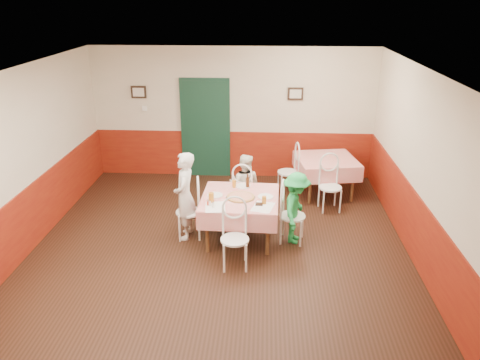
# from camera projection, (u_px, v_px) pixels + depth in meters

# --- Properties ---
(floor) EXTENTS (7.00, 7.00, 0.00)m
(floor) POSITION_uv_depth(u_px,v_px,m) (218.00, 256.00, 7.26)
(floor) COLOR black
(floor) RESTS_ON ground
(ceiling) EXTENTS (7.00, 7.00, 0.00)m
(ceiling) POSITION_uv_depth(u_px,v_px,m) (215.00, 74.00, 6.21)
(ceiling) COLOR white
(ceiling) RESTS_ON back_wall
(back_wall) EXTENTS (6.00, 0.10, 2.80)m
(back_wall) POSITION_uv_depth(u_px,v_px,m) (233.00, 114.00, 9.97)
(back_wall) COLOR beige
(back_wall) RESTS_ON ground
(front_wall) EXTENTS (6.00, 0.10, 2.80)m
(front_wall) POSITION_uv_depth(u_px,v_px,m) (169.00, 340.00, 3.49)
(front_wall) COLOR beige
(front_wall) RESTS_ON ground
(left_wall) EXTENTS (0.10, 7.00, 2.80)m
(left_wall) POSITION_uv_depth(u_px,v_px,m) (14.00, 168.00, 6.89)
(left_wall) COLOR beige
(left_wall) RESTS_ON ground
(right_wall) EXTENTS (0.10, 7.00, 2.80)m
(right_wall) POSITION_uv_depth(u_px,v_px,m) (429.00, 177.00, 6.58)
(right_wall) COLOR beige
(right_wall) RESTS_ON ground
(wainscot_back) EXTENTS (6.00, 0.03, 1.00)m
(wainscot_back) POSITION_uv_depth(u_px,v_px,m) (233.00, 154.00, 10.30)
(wainscot_back) COLOR maroon
(wainscot_back) RESTS_ON ground
(wainscot_left) EXTENTS (0.03, 7.00, 1.00)m
(wainscot_left) POSITION_uv_depth(u_px,v_px,m) (26.00, 223.00, 7.22)
(wainscot_left) COLOR maroon
(wainscot_left) RESTS_ON ground
(wainscot_right) EXTENTS (0.03, 7.00, 1.00)m
(wainscot_right) POSITION_uv_depth(u_px,v_px,m) (418.00, 233.00, 6.92)
(wainscot_right) COLOR maroon
(wainscot_right) RESTS_ON ground
(door) EXTENTS (0.96, 0.06, 2.10)m
(door) POSITION_uv_depth(u_px,v_px,m) (206.00, 130.00, 10.09)
(door) COLOR black
(door) RESTS_ON ground
(picture_left) EXTENTS (0.32, 0.03, 0.26)m
(picture_left) POSITION_uv_depth(u_px,v_px,m) (139.00, 92.00, 9.86)
(picture_left) COLOR black
(picture_left) RESTS_ON back_wall
(picture_right) EXTENTS (0.32, 0.03, 0.26)m
(picture_right) POSITION_uv_depth(u_px,v_px,m) (295.00, 94.00, 9.69)
(picture_right) COLOR black
(picture_right) RESTS_ON back_wall
(thermostat) EXTENTS (0.10, 0.03, 0.10)m
(thermostat) POSITION_uv_depth(u_px,v_px,m) (145.00, 108.00, 9.99)
(thermostat) COLOR white
(thermostat) RESTS_ON back_wall
(main_table) EXTENTS (1.26, 1.26, 0.77)m
(main_table) POSITION_uv_depth(u_px,v_px,m) (240.00, 218.00, 7.65)
(main_table) COLOR red
(main_table) RESTS_ON ground
(second_table) EXTENTS (1.29, 1.29, 0.77)m
(second_table) POSITION_uv_depth(u_px,v_px,m) (325.00, 176.00, 9.37)
(second_table) COLOR red
(second_table) RESTS_ON ground
(chair_left) EXTENTS (0.49, 0.49, 0.90)m
(chair_left) POSITION_uv_depth(u_px,v_px,m) (189.00, 212.00, 7.69)
(chair_left) COLOR white
(chair_left) RESTS_ON ground
(chair_right) EXTENTS (0.48, 0.48, 0.90)m
(chair_right) POSITION_uv_depth(u_px,v_px,m) (292.00, 216.00, 7.55)
(chair_right) COLOR white
(chair_right) RESTS_ON ground
(chair_far) EXTENTS (0.48, 0.48, 0.90)m
(chair_far) POSITION_uv_depth(u_px,v_px,m) (244.00, 193.00, 8.40)
(chair_far) COLOR white
(chair_far) RESTS_ON ground
(chair_near) EXTENTS (0.46, 0.46, 0.90)m
(chair_near) POSITION_uv_depth(u_px,v_px,m) (235.00, 240.00, 6.83)
(chair_near) COLOR white
(chair_near) RESTS_ON ground
(chair_second_a) EXTENTS (0.48, 0.48, 0.90)m
(chair_second_a) POSITION_uv_depth(u_px,v_px,m) (288.00, 172.00, 9.38)
(chair_second_a) COLOR white
(chair_second_a) RESTS_ON ground
(chair_second_b) EXTENTS (0.48, 0.48, 0.90)m
(chair_second_b) POSITION_uv_depth(u_px,v_px,m) (330.00, 188.00, 8.65)
(chair_second_b) COLOR white
(chair_second_b) RESTS_ON ground
(pizza) EXTENTS (0.45, 0.45, 0.03)m
(pizza) POSITION_uv_depth(u_px,v_px,m) (241.00, 197.00, 7.46)
(pizza) COLOR #B74723
(pizza) RESTS_ON main_table
(plate_left) EXTENTS (0.26, 0.26, 0.01)m
(plate_left) POSITION_uv_depth(u_px,v_px,m) (215.00, 195.00, 7.54)
(plate_left) COLOR white
(plate_left) RESTS_ON main_table
(plate_right) EXTENTS (0.26, 0.26, 0.01)m
(plate_right) POSITION_uv_depth(u_px,v_px,m) (265.00, 197.00, 7.49)
(plate_right) COLOR white
(plate_right) RESTS_ON main_table
(plate_far) EXTENTS (0.26, 0.26, 0.01)m
(plate_far) POSITION_uv_depth(u_px,v_px,m) (243.00, 186.00, 7.89)
(plate_far) COLOR white
(plate_far) RESTS_ON main_table
(glass_a) EXTENTS (0.09, 0.09, 0.15)m
(glass_a) POSITION_uv_depth(u_px,v_px,m) (211.00, 198.00, 7.28)
(glass_a) COLOR #BF7219
(glass_a) RESTS_ON main_table
(glass_b) EXTENTS (0.07, 0.07, 0.12)m
(glass_b) POSITION_uv_depth(u_px,v_px,m) (264.00, 200.00, 7.23)
(glass_b) COLOR #BF7219
(glass_b) RESTS_ON main_table
(glass_c) EXTENTS (0.07, 0.07, 0.12)m
(glass_c) POSITION_uv_depth(u_px,v_px,m) (234.00, 184.00, 7.85)
(glass_c) COLOR #BF7219
(glass_c) RESTS_ON main_table
(beer_bottle) EXTENTS (0.06, 0.06, 0.22)m
(beer_bottle) POSITION_uv_depth(u_px,v_px,m) (248.00, 182.00, 7.81)
(beer_bottle) COLOR #381C0A
(beer_bottle) RESTS_ON main_table
(shaker_a) EXTENTS (0.04, 0.04, 0.09)m
(shaker_a) POSITION_uv_depth(u_px,v_px,m) (210.00, 203.00, 7.16)
(shaker_a) COLOR silver
(shaker_a) RESTS_ON main_table
(shaker_b) EXTENTS (0.04, 0.04, 0.09)m
(shaker_b) POSITION_uv_depth(u_px,v_px,m) (213.00, 205.00, 7.11)
(shaker_b) COLOR silver
(shaker_b) RESTS_ON main_table
(shaker_c) EXTENTS (0.04, 0.04, 0.09)m
(shaker_c) POSITION_uv_depth(u_px,v_px,m) (208.00, 203.00, 7.18)
(shaker_c) COLOR #B23319
(shaker_c) RESTS_ON main_table
(menu_left) EXTENTS (0.34, 0.43, 0.00)m
(menu_left) POSITION_uv_depth(u_px,v_px,m) (215.00, 207.00, 7.14)
(menu_left) COLOR white
(menu_left) RESTS_ON main_table
(menu_right) EXTENTS (0.39, 0.46, 0.00)m
(menu_right) POSITION_uv_depth(u_px,v_px,m) (263.00, 207.00, 7.14)
(menu_right) COLOR white
(menu_right) RESTS_ON main_table
(wallet) EXTENTS (0.11, 0.09, 0.02)m
(wallet) POSITION_uv_depth(u_px,v_px,m) (259.00, 204.00, 7.21)
(wallet) COLOR black
(wallet) RESTS_ON main_table
(diner_left) EXTENTS (0.35, 0.54, 1.47)m
(diner_left) POSITION_uv_depth(u_px,v_px,m) (185.00, 196.00, 7.59)
(diner_left) COLOR gray
(diner_left) RESTS_ON ground
(diner_far) EXTENTS (0.63, 0.52, 1.17)m
(diner_far) POSITION_uv_depth(u_px,v_px,m) (244.00, 185.00, 8.40)
(diner_far) COLOR gray
(diner_far) RESTS_ON ground
(diner_right) EXTENTS (0.60, 0.85, 1.19)m
(diner_right) POSITION_uv_depth(u_px,v_px,m) (296.00, 208.00, 7.49)
(diner_right) COLOR gray
(diner_right) RESTS_ON ground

